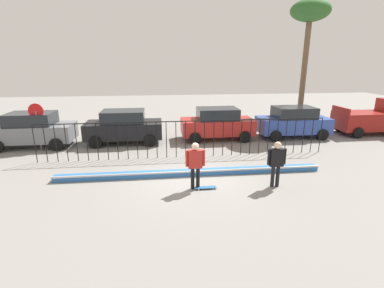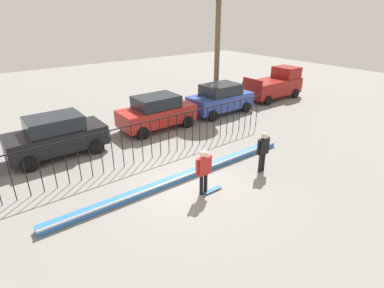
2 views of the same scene
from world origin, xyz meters
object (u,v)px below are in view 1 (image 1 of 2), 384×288
(parked_car_gray, at_px, (33,129))
(pickup_truck, at_px, (376,118))
(parked_car_blue, at_px, (293,122))
(stop_sign, at_px, (37,120))
(skateboard, at_px, (206,188))
(parked_car_black, at_px, (124,126))
(camera_operator, at_px, (277,160))
(skateboarder, at_px, (195,162))
(parked_car_red, at_px, (217,123))
(palm_tree_tall, at_px, (310,17))

(parked_car_gray, distance_m, pickup_truck, 20.88)
(parked_car_blue, distance_m, stop_sign, 14.59)
(skateboard, bearing_deg, parked_car_black, 96.71)
(skateboard, height_order, parked_car_blue, parked_car_blue)
(camera_operator, relative_size, stop_sign, 0.71)
(parked_car_gray, bearing_deg, skateboarder, -40.04)
(camera_operator, height_order, parked_car_red, parked_car_red)
(palm_tree_tall, bearing_deg, stop_sign, -168.90)
(skateboarder, xyz_separation_m, parked_car_red, (2.22, 6.86, -0.09))
(skateboarder, distance_m, skateboard, 1.08)
(parked_car_gray, distance_m, parked_car_red, 10.40)
(camera_operator, relative_size, parked_car_black, 0.41)
(camera_operator, xyz_separation_m, parked_car_black, (-6.28, 6.84, -0.09))
(parked_car_black, relative_size, parked_car_red, 1.00)
(parked_car_gray, distance_m, palm_tree_tall, 17.89)
(parked_car_black, distance_m, parked_car_blue, 10.25)
(parked_car_gray, height_order, pickup_truck, pickup_truck)
(parked_car_red, xyz_separation_m, parked_car_blue, (4.76, -0.07, 0.00))
(skateboarder, height_order, parked_car_red, parked_car_red)
(camera_operator, bearing_deg, palm_tree_tall, -102.90)
(pickup_truck, bearing_deg, parked_car_red, -173.65)
(skateboarder, height_order, camera_operator, skateboarder)
(skateboarder, relative_size, skateboard, 2.22)
(pickup_truck, distance_m, stop_sign, 20.31)
(parked_car_gray, bearing_deg, parked_car_blue, -0.43)
(parked_car_blue, bearing_deg, stop_sign, -174.74)
(skateboard, xyz_separation_m, parked_car_black, (-3.65, 6.76, 0.91))
(skateboard, relative_size, parked_car_red, 0.19)
(parked_car_gray, relative_size, parked_car_blue, 1.00)
(skateboard, xyz_separation_m, parked_car_red, (1.84, 6.95, 0.91))
(parked_car_black, distance_m, palm_tree_tall, 13.44)
(camera_operator, distance_m, parked_car_black, 9.29)
(palm_tree_tall, bearing_deg, pickup_truck, -23.39)
(camera_operator, xyz_separation_m, parked_car_red, (-0.79, 7.03, -0.09))
(pickup_truck, bearing_deg, skateboard, -144.49)
(skateboard, relative_size, parked_car_black, 0.19)
(pickup_truck, xyz_separation_m, palm_tree_tall, (-4.29, 1.86, 6.20))
(skateboarder, xyz_separation_m, parked_car_blue, (6.98, 6.80, -0.09))
(skateboarder, bearing_deg, stop_sign, 149.10)
(skateboarder, height_order, stop_sign, stop_sign)
(parked_car_blue, height_order, stop_sign, stop_sign)
(pickup_truck, distance_m, palm_tree_tall, 7.76)
(pickup_truck, bearing_deg, parked_car_black, -173.22)
(skateboarder, height_order, palm_tree_tall, palm_tree_tall)
(parked_car_blue, relative_size, stop_sign, 1.72)
(skateboarder, distance_m, parked_car_red, 7.21)
(camera_operator, distance_m, parked_car_red, 7.07)
(skateboarder, distance_m, parked_car_blue, 9.74)
(skateboarder, xyz_separation_m, skateboard, (0.38, -0.09, -1.01))
(skateboard, distance_m, palm_tree_tall, 14.00)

